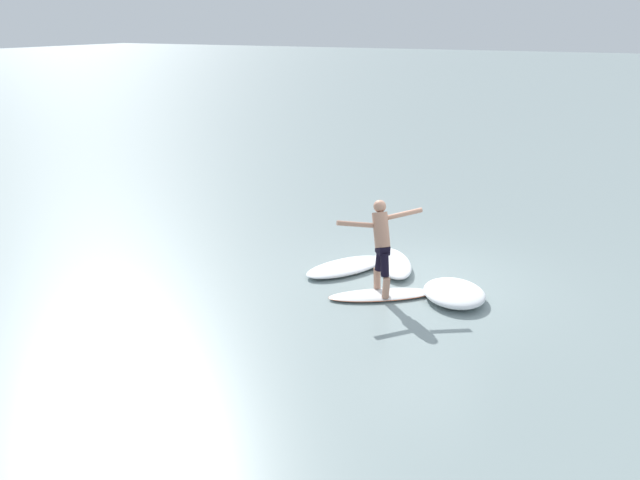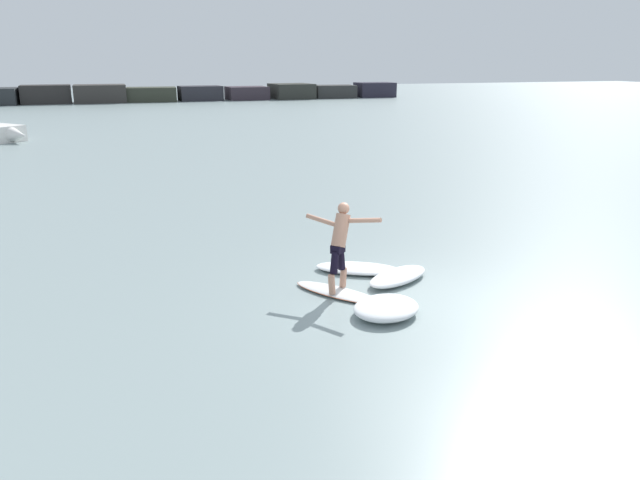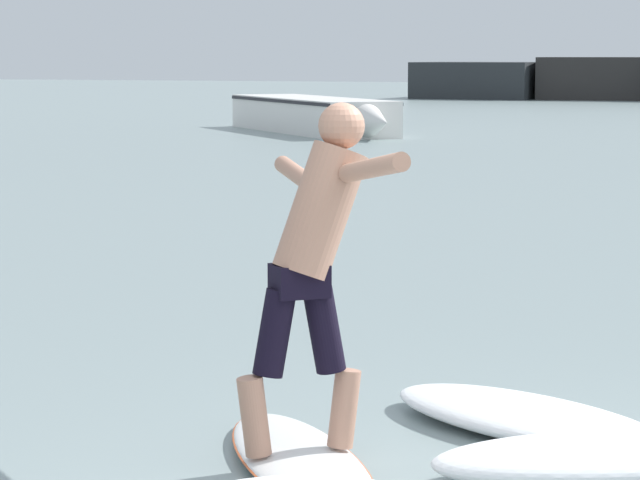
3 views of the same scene
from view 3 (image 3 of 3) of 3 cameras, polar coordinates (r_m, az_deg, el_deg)
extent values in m
cube|color=#292C2F|center=(70.55, 6.06, 6.00)|extent=(5.70, 4.79, 1.66)
cube|color=#2A2827|center=(69.41, 10.34, 6.01)|extent=(5.04, 3.62, 1.90)
ellipsoid|color=white|center=(7.56, -0.77, -8.28)|extent=(1.57, 1.93, 0.09)
ellipsoid|color=#DB5B2D|center=(7.56, -0.77, -8.28)|extent=(1.58, 1.95, 0.04)
cone|color=black|center=(8.34, -2.03, -7.58)|extent=(0.07, 0.07, 0.14)
cone|color=black|center=(8.18, -2.89, -7.88)|extent=(0.07, 0.07, 0.14)
cone|color=black|center=(8.25, -0.78, -7.75)|extent=(0.07, 0.07, 0.14)
cylinder|color=tan|center=(7.58, 0.91, -6.35)|extent=(0.22, 0.21, 0.40)
cylinder|color=black|center=(7.46, 0.16, -3.39)|extent=(0.27, 0.26, 0.44)
cylinder|color=tan|center=(7.42, -2.50, -6.65)|extent=(0.22, 0.21, 0.40)
cylinder|color=black|center=(7.37, -1.73, -3.52)|extent=(0.27, 0.26, 0.44)
cube|color=black|center=(7.37, -0.78, -1.54)|extent=(0.33, 0.32, 0.16)
cylinder|color=tan|center=(7.37, 0.02, 1.10)|extent=(0.55, 0.53, 0.69)
sphere|color=tan|center=(7.38, 0.82, 4.32)|extent=(0.23, 0.23, 0.23)
cylinder|color=tan|center=(7.82, -0.70, 2.36)|extent=(0.51, 0.57, 0.21)
cylinder|color=tan|center=(6.93, 2.01, 2.73)|extent=(0.51, 0.57, 0.20)
cube|color=white|center=(39.77, -0.34, 4.73)|extent=(6.42, 6.87, 0.90)
cone|color=white|center=(35.79, 2.12, 4.47)|extent=(1.55, 1.58, 0.90)
cube|color=black|center=(39.76, -0.34, 5.28)|extent=(6.41, 6.85, 0.08)
cube|color=black|center=(43.42, -2.18, 4.98)|extent=(0.46, 0.45, 0.52)
ellipsoid|color=white|center=(7.44, 10.61, -8.13)|extent=(1.82, 1.44, 0.22)
ellipsoid|color=white|center=(8.34, 7.79, -6.62)|extent=(1.99, 1.60, 0.17)
camera|label=1|loc=(13.29, -56.92, 16.12)|focal=35.00mm
camera|label=2|loc=(8.09, -102.20, 15.85)|focal=35.00mm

